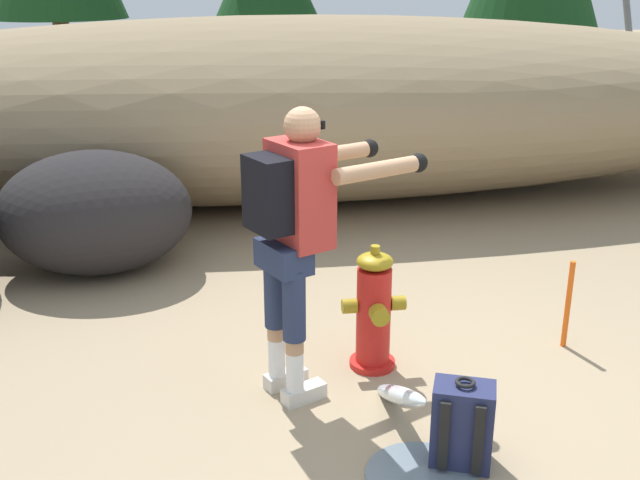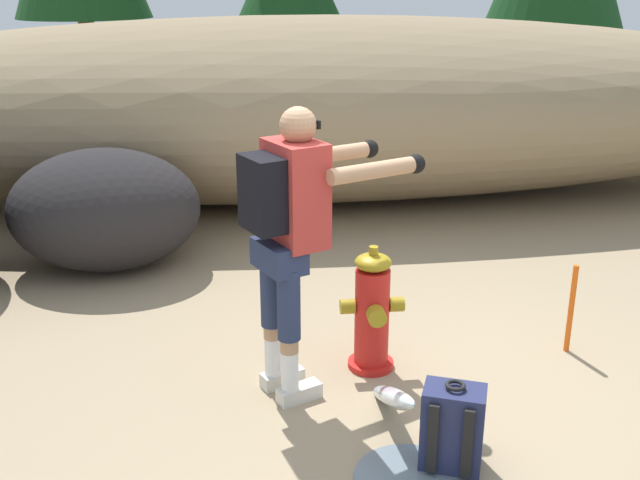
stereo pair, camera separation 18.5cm
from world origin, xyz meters
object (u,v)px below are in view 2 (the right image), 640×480
at_px(spare_backpack, 453,428).
at_px(utility_worker, 294,220).
at_px(fire_hydrant, 372,313).
at_px(survey_stake, 571,309).
at_px(boulder_large, 105,209).

bearing_deg(spare_backpack, utility_worker, 63.45).
xyz_separation_m(fire_hydrant, survey_stake, (1.31, 0.07, -0.07)).
bearing_deg(survey_stake, utility_worker, -170.43).
distance_m(fire_hydrant, survey_stake, 1.32).
height_order(spare_backpack, boulder_large, boulder_large).
height_order(fire_hydrant, spare_backpack, fire_hydrant).
relative_size(utility_worker, survey_stake, 2.80).
relative_size(fire_hydrant, survey_stake, 1.34).
bearing_deg(utility_worker, boulder_large, 97.44).
bearing_deg(utility_worker, survey_stake, -15.92).
height_order(boulder_large, survey_stake, boulder_large).
height_order(fire_hydrant, boulder_large, boulder_large).
bearing_deg(boulder_large, fire_hydrant, -45.65).
xyz_separation_m(fire_hydrant, boulder_large, (-1.89, 1.94, 0.13)).
distance_m(spare_backpack, survey_stake, 1.55).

